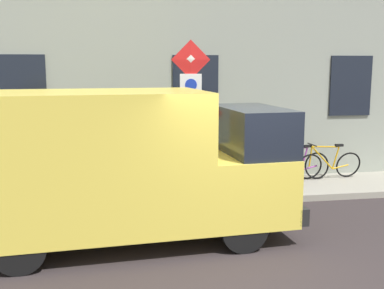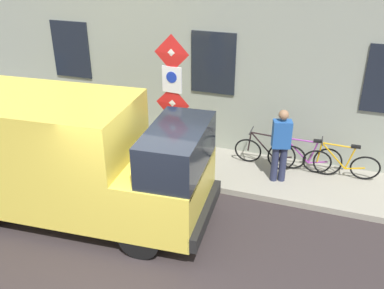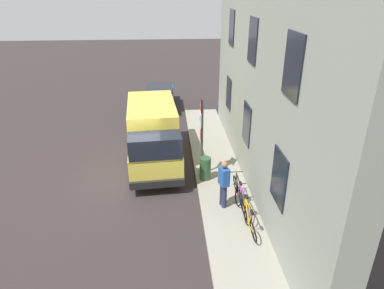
# 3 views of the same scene
# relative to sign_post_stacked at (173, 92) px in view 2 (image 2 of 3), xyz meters

# --- Properties ---
(ground_plane) EXTENTS (80.00, 80.00, 0.00)m
(ground_plane) POSITION_rel_sign_post_stacked_xyz_m (-2.81, -0.40, -2.18)
(ground_plane) COLOR #2F2828
(sidewalk_slab) EXTENTS (1.90, 16.48, 0.14)m
(sidewalk_slab) POSITION_rel_sign_post_stacked_xyz_m (0.75, -0.40, -2.11)
(sidewalk_slab) COLOR gray
(sidewalk_slab) RESTS_ON ground_plane
(building_facade) EXTENTS (0.75, 14.48, 7.49)m
(building_facade) POSITION_rel_sign_post_stacked_xyz_m (2.04, -0.40, 1.57)
(building_facade) COLOR gray
(building_facade) RESTS_ON ground_plane
(sign_post_stacked) EXTENTS (0.16, 0.56, 3.15)m
(sign_post_stacked) POSITION_rel_sign_post_stacked_xyz_m (0.00, 0.00, 0.00)
(sign_post_stacked) COLOR #474C47
(sign_post_stacked) RESTS_ON sidewalk_slab
(delivery_van) EXTENTS (2.39, 5.46, 2.50)m
(delivery_van) POSITION_rel_sign_post_stacked_xyz_m (-1.91, 1.43, -0.84)
(delivery_van) COLOR #E3C947
(delivery_van) RESTS_ON ground_plane
(bicycle_orange) EXTENTS (0.46, 1.72, 0.89)m
(bicycle_orange) POSITION_rel_sign_post_stacked_xyz_m (1.15, -3.63, -1.66)
(bicycle_orange) COLOR black
(bicycle_orange) RESTS_ON sidewalk_slab
(bicycle_purple) EXTENTS (0.46, 1.71, 0.89)m
(bicycle_purple) POSITION_rel_sign_post_stacked_xyz_m (1.15, -2.82, -1.66)
(bicycle_purple) COLOR black
(bicycle_purple) RESTS_ON sidewalk_slab
(bicycle_black) EXTENTS (0.46, 1.71, 0.89)m
(bicycle_black) POSITION_rel_sign_post_stacked_xyz_m (1.15, -2.00, -1.66)
(bicycle_black) COLOR black
(bicycle_black) RESTS_ON sidewalk_slab
(pedestrian) EXTENTS (0.36, 0.46, 1.72)m
(pedestrian) POSITION_rel_sign_post_stacked_xyz_m (0.56, -2.31, -1.11)
(pedestrian) COLOR #262B47
(pedestrian) RESTS_ON sidewalk_slab
(litter_bin) EXTENTS (0.44, 0.44, 0.90)m
(litter_bin) POSITION_rel_sign_post_stacked_xyz_m (0.15, -0.42, -1.59)
(litter_bin) COLOR #2D5133
(litter_bin) RESTS_ON sidewalk_slab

